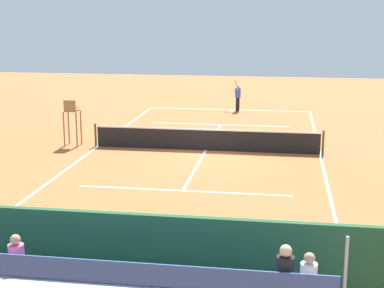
{
  "coord_description": "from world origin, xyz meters",
  "views": [
    {
      "loc": [
        -3.33,
        25.19,
        6.13
      ],
      "look_at": [
        0.0,
        4.0,
        1.2
      ],
      "focal_mm": 54.82,
      "sensor_mm": 36.0,
      "label": 1
    }
  ],
  "objects_px": {
    "tennis_net": "(206,139)",
    "tennis_ball_near": "(229,115)",
    "courtside_bench": "(279,272)",
    "tennis_racket": "(231,112)",
    "umpire_chair": "(72,118)",
    "tennis_player": "(238,95)",
    "equipment_bag": "(204,286)"
  },
  "relations": [
    {
      "from": "tennis_racket",
      "to": "tennis_ball_near",
      "type": "distance_m",
      "value": 1.31
    },
    {
      "from": "tennis_net",
      "to": "tennis_ball_near",
      "type": "relative_size",
      "value": 156.06
    },
    {
      "from": "equipment_bag",
      "to": "tennis_player",
      "type": "relative_size",
      "value": 0.47
    },
    {
      "from": "equipment_bag",
      "to": "tennis_ball_near",
      "type": "height_order",
      "value": "equipment_bag"
    },
    {
      "from": "courtside_bench",
      "to": "equipment_bag",
      "type": "xyz_separation_m",
      "value": [
        1.63,
        0.13,
        -0.38
      ]
    },
    {
      "from": "equipment_bag",
      "to": "tennis_racket",
      "type": "distance_m",
      "value": 23.55
    },
    {
      "from": "courtside_bench",
      "to": "tennis_racket",
      "type": "height_order",
      "value": "courtside_bench"
    },
    {
      "from": "equipment_bag",
      "to": "umpire_chair",
      "type": "bearing_deg",
      "value": -59.33
    },
    {
      "from": "tennis_ball_near",
      "to": "tennis_player",
      "type": "bearing_deg",
      "value": -101.3
    },
    {
      "from": "tennis_net",
      "to": "equipment_bag",
      "type": "xyz_separation_m",
      "value": [
        -1.73,
        13.4,
        -0.32
      ]
    },
    {
      "from": "tennis_racket",
      "to": "tennis_ball_near",
      "type": "xyz_separation_m",
      "value": [
        -0.01,
        1.31,
        0.02
      ]
    },
    {
      "from": "tennis_net",
      "to": "tennis_racket",
      "type": "xyz_separation_m",
      "value": [
        -0.2,
        -10.1,
        -0.49
      ]
    },
    {
      "from": "courtside_bench",
      "to": "tennis_racket",
      "type": "distance_m",
      "value": 23.59
    },
    {
      "from": "tennis_net",
      "to": "tennis_racket",
      "type": "height_order",
      "value": "tennis_net"
    },
    {
      "from": "tennis_player",
      "to": "tennis_racket",
      "type": "distance_m",
      "value": 1.17
    },
    {
      "from": "tennis_player",
      "to": "tennis_ball_near",
      "type": "relative_size",
      "value": 29.18
    },
    {
      "from": "tennis_player",
      "to": "tennis_ball_near",
      "type": "bearing_deg",
      "value": 78.7
    },
    {
      "from": "courtside_bench",
      "to": "tennis_player",
      "type": "relative_size",
      "value": 0.93
    },
    {
      "from": "umpire_chair",
      "to": "tennis_ball_near",
      "type": "xyz_separation_m",
      "value": [
        -6.4,
        -8.81,
        -1.28
      ]
    },
    {
      "from": "courtside_bench",
      "to": "tennis_ball_near",
      "type": "bearing_deg",
      "value": -81.85
    },
    {
      "from": "umpire_chair",
      "to": "courtside_bench",
      "type": "distance_m",
      "value": 16.36
    },
    {
      "from": "tennis_net",
      "to": "tennis_player",
      "type": "xyz_separation_m",
      "value": [
        -0.56,
        -10.59,
        0.51
      ]
    },
    {
      "from": "umpire_chair",
      "to": "tennis_player",
      "type": "relative_size",
      "value": 1.11
    },
    {
      "from": "courtside_bench",
      "to": "tennis_net",
      "type": "bearing_deg",
      "value": -75.78
    },
    {
      "from": "tennis_net",
      "to": "tennis_ball_near",
      "type": "xyz_separation_m",
      "value": [
        -0.2,
        -8.79,
        -0.47
      ]
    },
    {
      "from": "tennis_player",
      "to": "tennis_net",
      "type": "bearing_deg",
      "value": 86.96
    },
    {
      "from": "tennis_net",
      "to": "umpire_chair",
      "type": "bearing_deg",
      "value": 0.16
    },
    {
      "from": "tennis_net",
      "to": "courtside_bench",
      "type": "bearing_deg",
      "value": 104.22
    },
    {
      "from": "umpire_chair",
      "to": "tennis_ball_near",
      "type": "bearing_deg",
      "value": -126.01
    },
    {
      "from": "equipment_bag",
      "to": "tennis_racket",
      "type": "bearing_deg",
      "value": -86.25
    },
    {
      "from": "umpire_chair",
      "to": "courtside_bench",
      "type": "xyz_separation_m",
      "value": [
        -9.56,
        13.25,
        -0.76
      ]
    },
    {
      "from": "tennis_ball_near",
      "to": "umpire_chair",
      "type": "bearing_deg",
      "value": 53.99
    }
  ]
}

